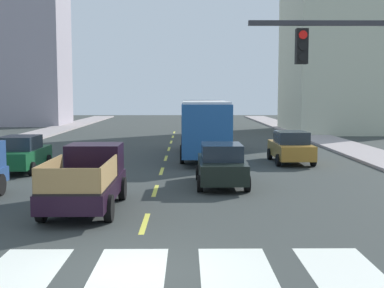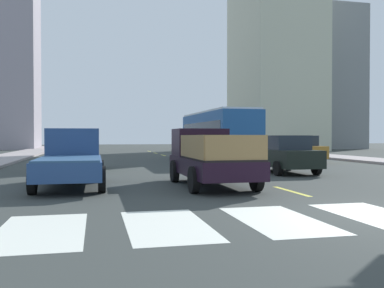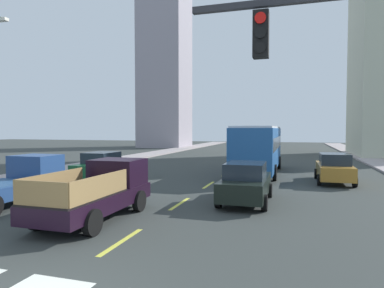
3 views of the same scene
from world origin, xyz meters
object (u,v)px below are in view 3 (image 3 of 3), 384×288
(sedan_near_left, at_px, (103,166))
(sedan_near_right, at_px, (334,168))
(pickup_stakebed, at_px, (100,191))
(pickup_dark, at_px, (16,182))
(city_bus, at_px, (259,146))
(sedan_mid, at_px, (246,182))

(sedan_near_left, height_order, sedan_near_right, same)
(pickup_stakebed, relative_size, pickup_dark, 1.00)
(city_bus, height_order, sedan_near_right, city_bus)
(sedan_near_left, xyz_separation_m, sedan_near_right, (13.58, 2.93, 0.00))
(city_bus, relative_size, sedan_near_left, 2.45)
(city_bus, distance_m, sedan_mid, 9.65)
(sedan_mid, bearing_deg, sedan_near_right, 57.19)
(pickup_dark, distance_m, sedan_near_right, 16.69)
(pickup_stakebed, xyz_separation_m, city_bus, (4.24, 13.45, 1.02))
(sedan_near_left, bearing_deg, sedan_near_right, 10.70)
(pickup_stakebed, distance_m, city_bus, 14.14)
(pickup_dark, relative_size, city_bus, 0.48)
(pickup_dark, bearing_deg, sedan_near_left, 92.58)
(pickup_dark, relative_size, sedan_near_right, 1.18)
(sedan_near_left, relative_size, sedan_near_right, 1.00)
(pickup_stakebed, height_order, city_bus, city_bus)
(pickup_stakebed, distance_m, sedan_mid, 6.05)
(pickup_stakebed, height_order, sedan_near_right, pickup_stakebed)
(city_bus, distance_m, sedan_near_right, 5.48)
(pickup_dark, bearing_deg, pickup_stakebed, -8.96)
(city_bus, bearing_deg, sedan_near_left, -145.93)
(sedan_near_left, bearing_deg, pickup_stakebed, -60.26)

